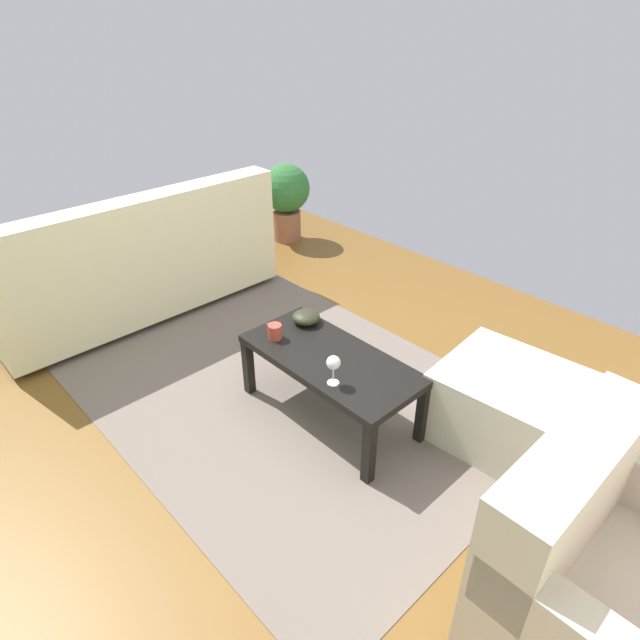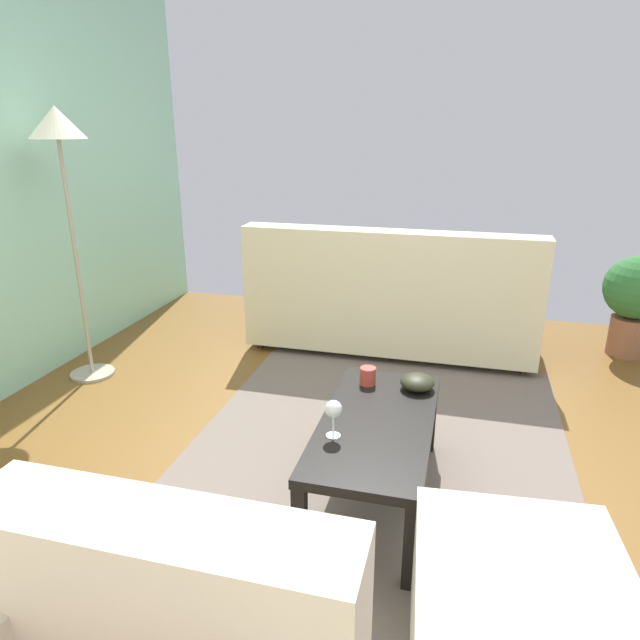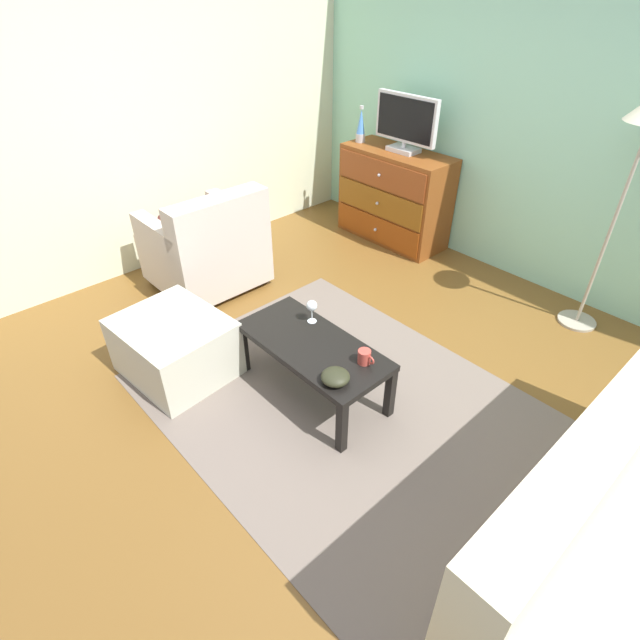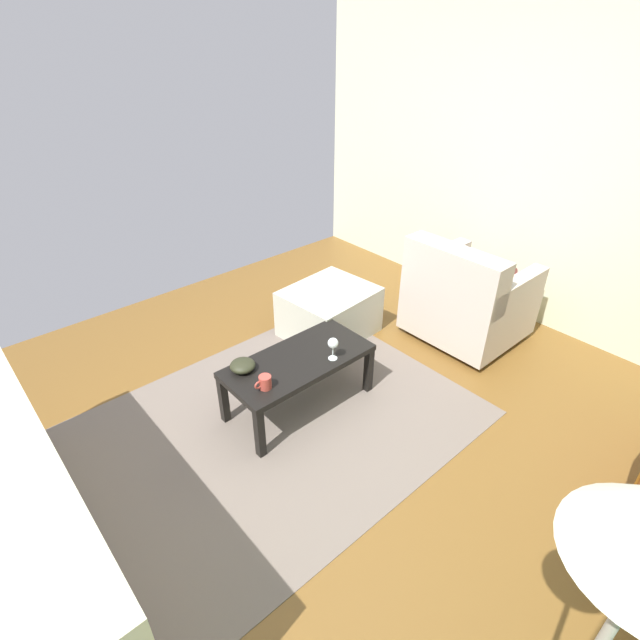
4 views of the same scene
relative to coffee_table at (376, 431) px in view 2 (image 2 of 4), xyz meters
The scene contains 10 objects.
ground_plane 0.45m from the coffee_table, 69.82° to the left, with size 5.32×4.74×0.05m, color brown.
area_rug 0.45m from the coffee_table, ahead, with size 2.60×1.90×0.01m, color #6B5F56.
coffee_table is the anchor object (origin of this frame).
wine_glass 0.28m from the coffee_table, 138.90° to the left, with size 0.07×0.07×0.16m.
mug 0.36m from the coffee_table, 16.51° to the left, with size 0.11×0.08×0.08m.
bowl_decorative 0.38m from the coffee_table, 21.61° to the right, with size 0.16×0.16×0.07m, color #292B1B.
couch_large 1.85m from the coffee_table, ahead, with size 0.85×2.01×0.91m.
ottoman 0.94m from the coffee_table, 144.74° to the right, with size 0.70×0.60×0.41m, color beige.
standing_lamp 2.44m from the coffee_table, 67.94° to the left, with size 0.32×0.32×1.67m.
potted_plant 2.57m from the coffee_table, 35.03° to the right, with size 0.44×0.44×0.72m.
Camera 2 is at (-2.19, -0.55, 1.58)m, focal length 31.73 mm.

